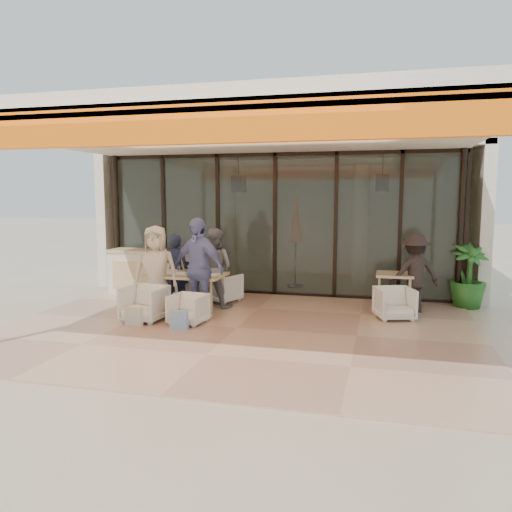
% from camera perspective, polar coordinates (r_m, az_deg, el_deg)
% --- Properties ---
extents(ground, '(70.00, 70.00, 0.00)m').
position_cam_1_polar(ground, '(8.59, -2.17, -8.33)').
color(ground, '#C6B293').
rests_on(ground, ground).
extents(terrace_floor, '(8.00, 6.00, 0.01)m').
position_cam_1_polar(terrace_floor, '(8.59, -2.17, -8.30)').
color(terrace_floor, tan).
rests_on(terrace_floor, ground).
extents(terrace_structure, '(8.00, 6.00, 3.40)m').
position_cam_1_polar(terrace_structure, '(8.09, -2.83, 13.95)').
color(terrace_structure, silver).
rests_on(terrace_structure, ground).
extents(glass_storefront, '(8.08, 0.10, 3.20)m').
position_cam_1_polar(glass_storefront, '(11.21, 2.20, 3.56)').
color(glass_storefront, '#9EADA3').
rests_on(glass_storefront, ground).
extents(interior_block, '(9.05, 3.62, 3.52)m').
position_cam_1_polar(interior_block, '(13.46, 4.36, 6.80)').
color(interior_block, silver).
rests_on(interior_block, ground).
extents(host_counter, '(1.85, 0.65, 1.04)m').
position_cam_1_polar(host_counter, '(11.58, -12.07, -1.80)').
color(host_counter, silver).
rests_on(host_counter, ground).
extents(dining_table, '(1.50, 0.90, 0.93)m').
position_cam_1_polar(dining_table, '(9.84, -8.01, -2.33)').
color(dining_table, beige).
rests_on(dining_table, ground).
extents(chair_far_left, '(0.78, 0.74, 0.70)m').
position_cam_1_polar(chair_far_left, '(10.91, -8.09, -3.22)').
color(chair_far_left, white).
rests_on(chair_far_left, ground).
extents(chair_far_right, '(0.85, 0.82, 0.68)m').
position_cam_1_polar(chair_far_right, '(10.62, -3.89, -3.48)').
color(chair_far_right, white).
rests_on(chair_far_right, ground).
extents(chair_near_left, '(0.75, 0.71, 0.72)m').
position_cam_1_polar(chair_near_left, '(9.21, -12.64, -5.14)').
color(chair_near_left, white).
rests_on(chair_near_left, ground).
extents(chair_near_right, '(0.65, 0.61, 0.60)m').
position_cam_1_polar(chair_near_right, '(8.88, -7.77, -5.88)').
color(chair_near_right, white).
rests_on(chair_near_right, ground).
extents(diner_navy, '(0.59, 0.44, 1.48)m').
position_cam_1_polar(diner_navy, '(10.39, -9.18, -1.55)').
color(diner_navy, '#171D33').
rests_on(diner_navy, ground).
extents(diner_grey, '(0.86, 0.71, 1.61)m').
position_cam_1_polar(diner_grey, '(10.08, -4.81, -1.38)').
color(diner_grey, slate).
rests_on(diner_grey, ground).
extents(diner_cream, '(0.92, 0.69, 1.71)m').
position_cam_1_polar(diner_cream, '(9.57, -11.36, -1.66)').
color(diner_cream, beige).
rests_on(diner_cream, ground).
extents(diner_periwinkle, '(1.18, 0.77, 1.87)m').
position_cam_1_polar(diner_periwinkle, '(9.22, -6.66, -1.39)').
color(diner_periwinkle, '#6F79BA').
rests_on(diner_periwinkle, ground).
extents(tote_bag_cream, '(0.30, 0.10, 0.34)m').
position_cam_1_polar(tote_bag_cream, '(8.91, -13.78, -6.83)').
color(tote_bag_cream, silver).
rests_on(tote_bag_cream, ground).
extents(tote_bag_blue, '(0.30, 0.10, 0.34)m').
position_cam_1_polar(tote_bag_blue, '(8.55, -8.78, -7.29)').
color(tote_bag_blue, '#99BFD8').
rests_on(tote_bag_blue, ground).
extents(side_table, '(0.70, 0.70, 0.74)m').
position_cam_1_polar(side_table, '(10.15, 15.54, -2.52)').
color(side_table, beige).
rests_on(side_table, ground).
extents(side_chair, '(0.80, 0.77, 0.66)m').
position_cam_1_polar(side_chair, '(9.47, 15.56, -5.08)').
color(side_chair, white).
rests_on(side_chair, ground).
extents(standing_woman, '(1.14, 0.90, 1.55)m').
position_cam_1_polar(standing_woman, '(10.05, 17.67, -1.91)').
color(standing_woman, black).
rests_on(standing_woman, ground).
extents(potted_palm, '(0.95, 0.95, 1.30)m').
position_cam_1_polar(potted_palm, '(10.93, 23.07, -2.09)').
color(potted_palm, '#1E5919').
rests_on(potted_palm, ground).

